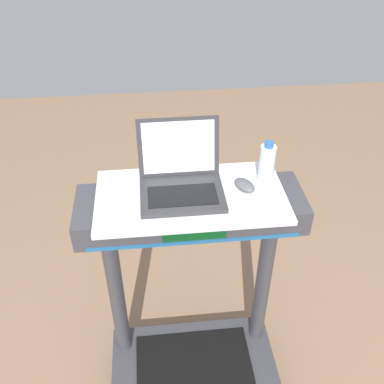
{
  "coord_description": "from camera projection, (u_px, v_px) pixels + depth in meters",
  "views": [
    {
      "loc": [
        -0.14,
        -0.65,
        2.15
      ],
      "look_at": [
        0.0,
        0.65,
        1.15
      ],
      "focal_mm": 41.63,
      "sensor_mm": 36.0,
      "label": 1
    }
  ],
  "objects": [
    {
      "name": "water_bottle",
      "position": [
        267.0,
        163.0,
        1.74
      ],
      "size": [
        0.06,
        0.06,
        0.18
      ],
      "color": "silver",
      "rests_on": "desk_board"
    },
    {
      "name": "computer_mouse",
      "position": [
        245.0,
        185.0,
        1.74
      ],
      "size": [
        0.1,
        0.12,
        0.03
      ],
      "primitive_type": "ellipsoid",
      "rotation": [
        0.0,
        0.0,
        0.5
      ],
      "color": "#4C4C51",
      "rests_on": "desk_board"
    },
    {
      "name": "laptop",
      "position": [
        181.0,
        179.0,
        1.71
      ],
      "size": [
        0.32,
        0.29,
        0.25
      ],
      "rotation": [
        0.0,
        0.0,
        -0.01
      ],
      "color": "#2D2D30",
      "rests_on": "desk_board"
    },
    {
      "name": "desk_board",
      "position": [
        191.0,
        196.0,
        1.72
      ],
      "size": [
        0.73,
        0.4,
        0.02
      ],
      "primitive_type": "cube",
      "color": "silver",
      "rests_on": "treadmill_base"
    }
  ]
}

